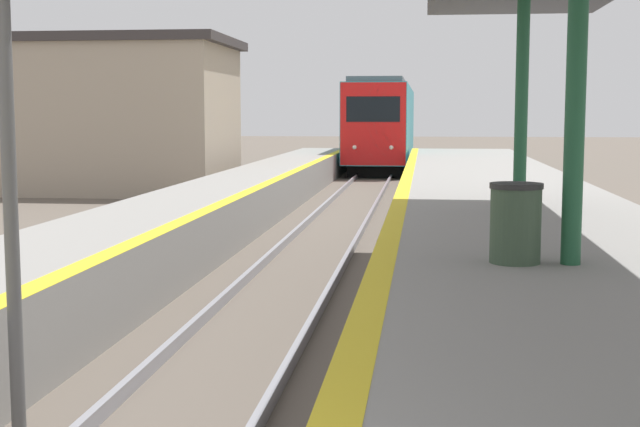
# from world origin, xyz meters

# --- Properties ---
(train) EXTENTS (2.72, 20.53, 4.21)m
(train) POSITION_xyz_m (0.00, 43.93, 2.14)
(train) COLOR black
(train) RESTS_ON ground
(signal_near) EXTENTS (0.36, 0.31, 4.60)m
(signal_near) POSITION_xyz_m (-1.25, 4.46, 3.21)
(signal_near) COLOR #595959
(signal_near) RESTS_ON ground
(trash_bin) EXTENTS (0.60, 0.60, 0.90)m
(trash_bin) POSITION_xyz_m (3.14, 7.70, 1.49)
(trash_bin) COLOR #384C38
(trash_bin) RESTS_ON platform_right
(station_building) EXTENTS (11.37, 5.75, 5.26)m
(station_building) POSITION_xyz_m (-10.11, 27.45, 2.64)
(station_building) COLOR tan
(station_building) RESTS_ON ground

